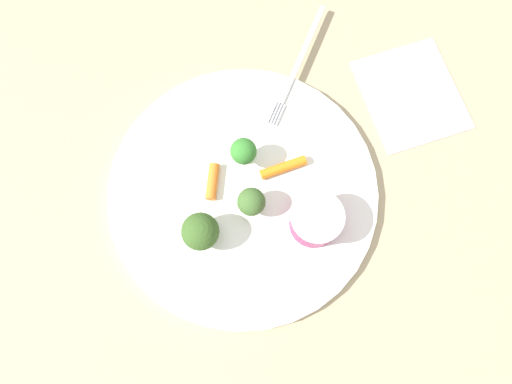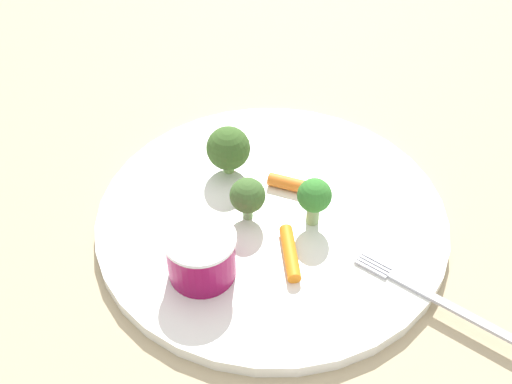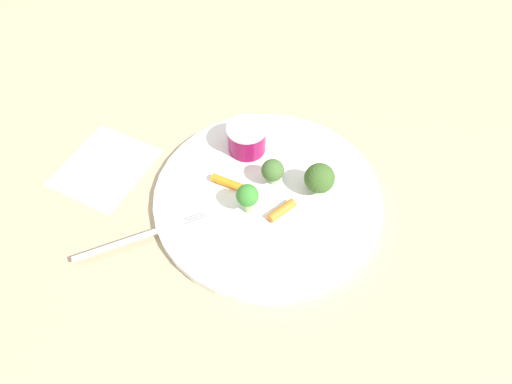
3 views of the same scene
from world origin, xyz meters
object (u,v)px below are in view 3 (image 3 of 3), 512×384
at_px(broccoli_floret_0, 319,178).
at_px(carrot_stick_0, 230,184).
at_px(carrot_stick_1, 282,210).
at_px(broccoli_floret_2, 273,171).
at_px(fork, 144,235).
at_px(napkin, 105,167).
at_px(broccoli_floret_1, 247,196).
at_px(plate, 268,197).
at_px(sauce_cup, 247,138).

bearing_deg(broccoli_floret_0, carrot_stick_0, 133.13).
bearing_deg(carrot_stick_1, broccoli_floret_2, 59.45).
height_order(fork, napkin, fork).
bearing_deg(broccoli_floret_1, broccoli_floret_0, -25.44).
bearing_deg(carrot_stick_0, broccoli_floret_0, -46.87).
relative_size(plate, broccoli_floret_2, 7.42).
distance_m(broccoli_floret_0, carrot_stick_1, 0.06).
height_order(sauce_cup, broccoli_floret_2, same).
height_order(sauce_cup, carrot_stick_0, sauce_cup).
bearing_deg(napkin, carrot_stick_0, -56.05).
height_order(carrot_stick_1, napkin, carrot_stick_1).
bearing_deg(carrot_stick_0, napkin, 123.95).
relative_size(carrot_stick_0, fork, 0.33).
bearing_deg(carrot_stick_1, fork, 148.35).
distance_m(broccoli_floret_1, broccoli_floret_2, 0.05).
relative_size(broccoli_floret_2, napkin, 0.32).
xyz_separation_m(broccoli_floret_1, carrot_stick_1, (0.03, -0.03, -0.02)).
height_order(sauce_cup, napkin, sauce_cup).
distance_m(carrot_stick_0, napkin, 0.18).
distance_m(broccoli_floret_2, napkin, 0.24).
distance_m(plate, carrot_stick_1, 0.04).
relative_size(plate, carrot_stick_1, 7.48).
distance_m(broccoli_floret_0, napkin, 0.30).
height_order(broccoli_floret_0, napkin, broccoli_floret_0).
relative_size(plate, napkin, 2.39).
bearing_deg(napkin, broccoli_floret_1, -64.26).
relative_size(broccoli_floret_0, carrot_stick_1, 1.17).
xyz_separation_m(plate, broccoli_floret_1, (-0.04, 0.00, 0.03)).
height_order(broccoli_floret_1, carrot_stick_1, broccoli_floret_1).
height_order(broccoli_floret_1, fork, broccoli_floret_1).
bearing_deg(fork, broccoli_floret_1, -25.29).
bearing_deg(plate, napkin, 123.47).
distance_m(broccoli_floret_1, napkin, 0.22).
xyz_separation_m(plate, carrot_stick_1, (-0.01, -0.03, 0.01)).
xyz_separation_m(broccoli_floret_0, napkin, (-0.18, 0.24, -0.04)).
height_order(broccoli_floret_1, carrot_stick_0, broccoli_floret_1).
distance_m(plate, napkin, 0.24).
height_order(broccoli_floret_2, napkin, broccoli_floret_2).
bearing_deg(broccoli_floret_2, broccoli_floret_0, -56.55).
relative_size(carrot_stick_0, napkin, 0.42).
distance_m(fork, napkin, 0.14).
distance_m(plate, broccoli_floret_2, 0.04).
bearing_deg(plate, carrot_stick_1, -102.77).
distance_m(broccoli_floret_1, fork, 0.14).
xyz_separation_m(plate, napkin, (-0.13, 0.20, -0.00)).
distance_m(broccoli_floret_2, carrot_stick_1, 0.05).
relative_size(carrot_stick_1, napkin, 0.32).
xyz_separation_m(carrot_stick_0, napkin, (-0.10, 0.15, -0.02)).
xyz_separation_m(broccoli_floret_1, carrot_stick_0, (0.01, 0.04, -0.02)).
distance_m(sauce_cup, broccoli_floret_0, 0.12).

